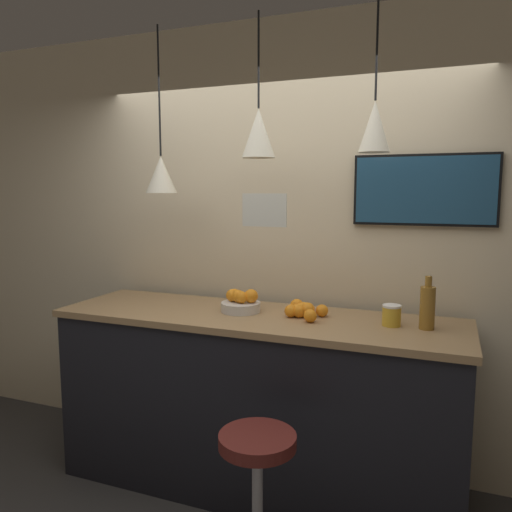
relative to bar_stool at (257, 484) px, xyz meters
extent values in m
cube|color=beige|center=(-0.28, 1.15, 0.98)|extent=(8.00, 0.06, 2.90)
cube|color=black|center=(-0.28, 0.69, 0.05)|extent=(2.37, 0.67, 1.04)
cube|color=#99754C|center=(-0.28, 0.69, 0.59)|extent=(2.41, 0.71, 0.04)
cylinder|color=#B7B7BC|center=(0.00, 0.00, -0.14)|extent=(0.05, 0.05, 0.63)
cylinder|color=#5B1E19|center=(0.00, 0.00, 0.21)|extent=(0.36, 0.36, 0.06)
cylinder|color=beige|center=(-0.39, 0.73, 0.64)|extent=(0.24, 0.24, 0.06)
sphere|color=orange|center=(-0.45, 0.73, 0.70)|extent=(0.08, 0.08, 0.08)
sphere|color=orange|center=(-0.33, 0.74, 0.71)|extent=(0.08, 0.08, 0.08)
sphere|color=orange|center=(-0.41, 0.72, 0.70)|extent=(0.08, 0.08, 0.08)
sphere|color=orange|center=(-0.37, 0.71, 0.70)|extent=(0.07, 0.07, 0.07)
sphere|color=orange|center=(-0.45, 0.76, 0.70)|extent=(0.07, 0.07, 0.07)
sphere|color=orange|center=(-0.02, 0.72, 0.65)|extent=(0.08, 0.08, 0.08)
sphere|color=orange|center=(-0.01, 0.73, 0.64)|extent=(0.07, 0.07, 0.07)
sphere|color=orange|center=(-0.01, 0.74, 0.65)|extent=(0.08, 0.08, 0.08)
sphere|color=orange|center=(-0.05, 0.74, 0.64)|extent=(0.07, 0.07, 0.07)
sphere|color=orange|center=(-0.01, 0.76, 0.65)|extent=(0.08, 0.08, 0.08)
sphere|color=orange|center=(0.02, 0.75, 0.65)|extent=(0.09, 0.09, 0.09)
sphere|color=orange|center=(0.10, 0.78, 0.64)|extent=(0.07, 0.07, 0.07)
sphere|color=orange|center=(0.07, 0.64, 0.65)|extent=(0.07, 0.07, 0.07)
sphere|color=orange|center=(-0.07, 0.71, 0.65)|extent=(0.07, 0.07, 0.07)
sphere|color=orange|center=(-0.07, 0.83, 0.65)|extent=(0.08, 0.08, 0.08)
cylinder|color=olive|center=(0.68, 0.73, 0.72)|extent=(0.08, 0.08, 0.23)
cylinder|color=olive|center=(0.68, 0.73, 0.86)|extent=(0.04, 0.04, 0.06)
cylinder|color=gold|center=(0.50, 0.73, 0.66)|extent=(0.10, 0.10, 0.10)
cylinder|color=white|center=(0.50, 0.73, 0.72)|extent=(0.10, 0.10, 0.01)
cylinder|color=black|center=(-0.93, 0.73, 1.94)|extent=(0.01, 0.01, 0.78)
cone|color=beige|center=(-0.93, 0.73, 1.44)|extent=(0.19, 0.19, 0.23)
sphere|color=#F9EFCC|center=(-0.93, 0.73, 1.34)|extent=(0.04, 0.04, 0.04)
cylinder|color=black|center=(-0.28, 0.73, 2.06)|extent=(0.01, 0.01, 0.53)
cone|color=beige|center=(-0.28, 0.73, 1.66)|extent=(0.19, 0.19, 0.28)
sphere|color=#F9EFCC|center=(-0.28, 0.73, 1.54)|extent=(0.04, 0.04, 0.04)
cylinder|color=black|center=(0.38, 0.73, 2.06)|extent=(0.01, 0.01, 0.53)
cone|color=beige|center=(0.38, 0.73, 1.67)|extent=(0.17, 0.17, 0.27)
sphere|color=#F9EFCC|center=(0.38, 0.73, 1.56)|extent=(0.04, 0.04, 0.04)
cube|color=black|center=(0.62, 1.10, 1.34)|extent=(0.81, 0.04, 0.42)
cube|color=navy|center=(0.62, 1.08, 1.34)|extent=(0.78, 0.01, 0.39)
cube|color=white|center=(-0.12, 0.42, 1.24)|extent=(0.24, 0.01, 0.17)
camera|label=1|loc=(0.77, -1.99, 1.33)|focal=35.00mm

